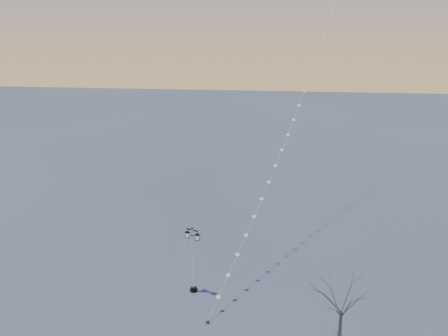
# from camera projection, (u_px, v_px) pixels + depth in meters

# --- Properties ---
(ground) EXTENTS (300.00, 300.00, 0.00)m
(ground) POSITION_uv_depth(u_px,v_px,m) (215.00, 321.00, 27.26)
(ground) COLOR #4C4C4D
(ground) RESTS_ON ground
(street_lamp) EXTENTS (1.23, 0.72, 5.02)m
(street_lamp) POSITION_uv_depth(u_px,v_px,m) (193.00, 257.00, 29.86)
(street_lamp) COLOR black
(street_lamp) RESTS_ON ground
(bare_tree) EXTENTS (2.54, 2.54, 4.22)m
(bare_tree) POSITION_uv_depth(u_px,v_px,m) (342.00, 301.00, 24.36)
(bare_tree) COLOR brown
(bare_tree) RESTS_ON ground
(kite_train) EXTENTS (13.31, 41.55, 34.79)m
(kite_train) POSITION_uv_depth(u_px,v_px,m) (313.00, 45.00, 40.64)
(kite_train) COLOR #3A2822
(kite_train) RESTS_ON ground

